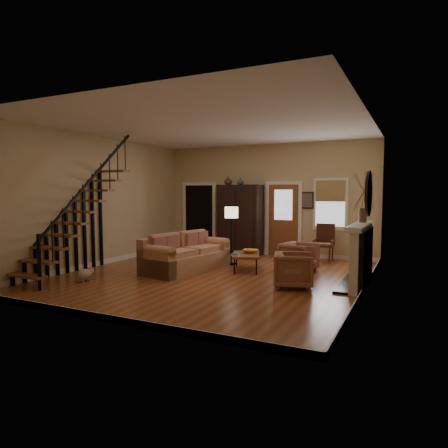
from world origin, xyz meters
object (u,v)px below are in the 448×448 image
at_px(coffee_table, 246,262).
at_px(armchair_left, 294,270).
at_px(armoire, 240,220).
at_px(armchair_right, 299,257).
at_px(sofa, 186,254).
at_px(floor_lamp, 231,236).
at_px(side_chair, 324,243).

relative_size(coffee_table, armchair_left, 1.41).
xyz_separation_m(armoire, armchair_right, (2.31, -1.77, -0.71)).
height_order(sofa, armchair_right, sofa).
distance_m(floor_lamp, side_chair, 2.54).
relative_size(sofa, side_chair, 2.20).
height_order(sofa, floor_lamp, floor_lamp).
bearing_deg(armoire, side_chair, -4.48).
bearing_deg(armoire, floor_lamp, -73.85).
bearing_deg(floor_lamp, armchair_left, -38.67).
bearing_deg(coffee_table, armchair_right, 21.32).
bearing_deg(armchair_left, coffee_table, 35.65).
distance_m(armchair_right, side_chair, 1.60).
bearing_deg(coffee_table, armchair_left, -37.50).
distance_m(sofa, floor_lamp, 1.45).
relative_size(sofa, armchair_left, 2.95).
bearing_deg(coffee_table, floor_lamp, 138.80).
bearing_deg(armoire, coffee_table, -63.01).
bearing_deg(sofa, armoire, 97.48).
bearing_deg(floor_lamp, side_chair, 35.07).
bearing_deg(coffee_table, side_chair, 55.11).
xyz_separation_m(armchair_left, side_chair, (-0.09, 3.18, 0.16)).
bearing_deg(armchair_left, floor_lamp, 34.49).
xyz_separation_m(sofa, armchair_left, (2.74, -0.45, -0.07)).
height_order(armoire, floor_lamp, armoire).
relative_size(coffee_table, side_chair, 1.05).
bearing_deg(armchair_right, sofa, 127.91).
bearing_deg(armchair_left, side_chair, -15.25).
xyz_separation_m(armoire, armchair_left, (2.64, -3.38, -0.70)).
xyz_separation_m(armoire, coffee_table, (1.14, -2.23, -0.84)).
xyz_separation_m(armoire, side_chair, (2.55, -0.20, -0.54)).
bearing_deg(armoire, sofa, -92.05).
distance_m(armchair_left, armchair_right, 1.64).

